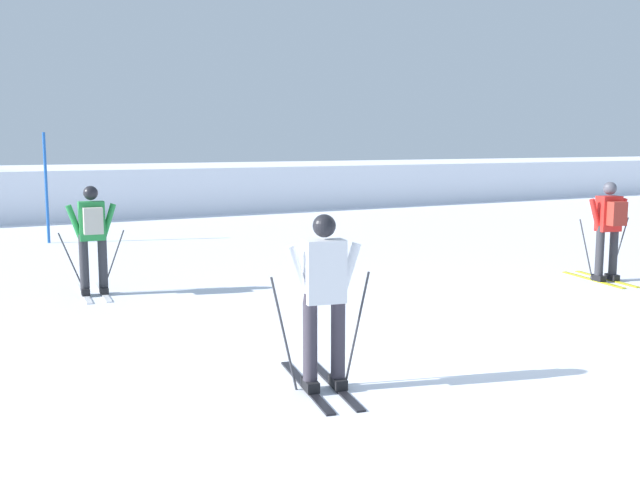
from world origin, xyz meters
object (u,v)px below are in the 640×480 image
skier_white (324,297)px  skier_red (609,226)px  trail_marker_pole (46,188)px  skier_green (92,235)px

skier_white → skier_red: (6.89, 2.57, 0.04)m
skier_red → trail_marker_pole: 12.32m
skier_white → skier_green: bearing=100.9°
skier_white → skier_red: size_ratio=1.00×
skier_red → trail_marker_pole: trail_marker_pole is taller
skier_red → skier_white: bearing=-159.6°
skier_green → trail_marker_pole: (0.25, 6.63, 0.34)m
skier_green → trail_marker_pole: bearing=87.9°
skier_red → skier_green: bearing=159.5°
skier_red → trail_marker_pole: size_ratio=0.66×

